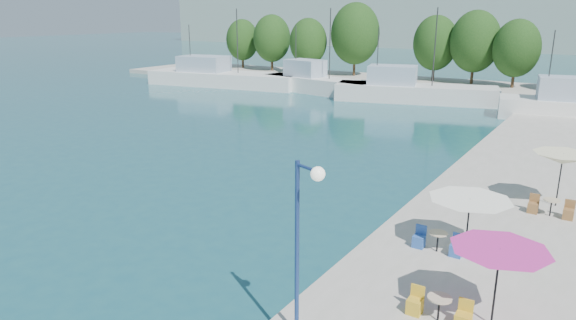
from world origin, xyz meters
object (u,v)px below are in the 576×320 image
Objects in this scene: trawler_01 at (221,78)px; umbrella_white at (470,205)px; street_lamp at (305,221)px; umbrella_pink at (499,257)px; trawler_02 at (317,84)px; trawler_03 at (411,92)px; umbrella_cream at (563,159)px.

trawler_01 is 7.03× the size of umbrella_white.
umbrella_pink is at bearing 60.68° from street_lamp.
trawler_02 is 50.05m from street_lamp.
umbrella_pink is at bearing -82.52° from trawler_03.
trawler_01 is 50.51m from umbrella_cream.
umbrella_white is (26.72, -35.71, 1.37)m from trawler_02.
umbrella_white is at bearing -107.82° from umbrella_cream.
umbrella_pink is at bearing -44.14° from trawler_02.
trawler_03 is at bearing 126.66° from street_lamp.
trawler_03 is 6.36× the size of umbrella_pink.
umbrella_white is at bearing -42.82° from trawler_02.
umbrella_pink is at bearing -92.17° from umbrella_cream.
trawler_01 is at bearing 152.71° from street_lamp.
umbrella_pink reaches higher than umbrella_white.
trawler_02 is at bearing 126.80° from umbrella_white.
street_lamp is (38.05, -42.01, 3.02)m from trawler_01.
trawler_03 is at bearing 112.70° from umbrella_white.
trawler_02 is 40.77m from umbrella_cream.
trawler_02 reaches higher than umbrella_white.
street_lamp is (-2.29, -7.87, 1.65)m from umbrella_white.
umbrella_white is at bearing 112.95° from umbrella_pink.
trawler_01 is 7.73× the size of umbrella_pink.
street_lamp is at bearing -107.00° from umbrella_cream.
street_lamp is at bearing -57.35° from trawler_01.
umbrella_cream is (17.09, -28.27, 1.80)m from trawler_03.
trawler_02 and trawler_03 have the same top height.
trawler_02 is 5.20× the size of umbrella_white.
street_lamp is at bearing -50.35° from trawler_02.
umbrella_white is (40.34, -34.14, 1.37)m from trawler_01.
trawler_02 is at bearing -2.94° from trawler_01.
umbrella_cream reaches higher than umbrella_pink.
trawler_01 reaches higher than umbrella_cream.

